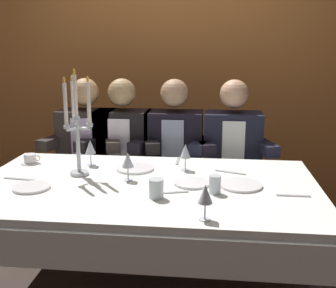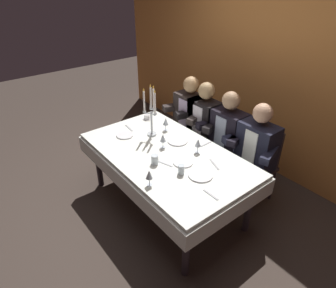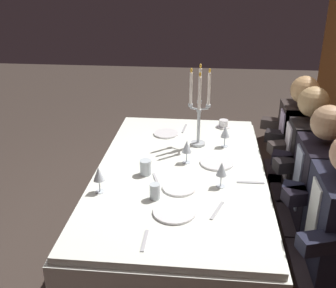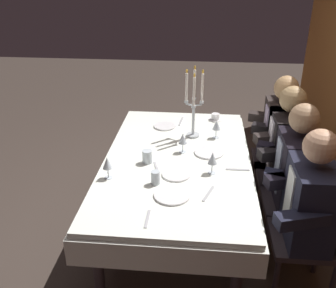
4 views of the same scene
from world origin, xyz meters
name	(u,v)px [view 3 (image 3 of 4)]	position (x,y,z in m)	size (l,w,h in m)	color
ground_plane	(179,258)	(0.00, 0.00, 0.00)	(12.00, 12.00, 0.00)	#3D322B
dining_table	(180,185)	(0.00, 0.00, 0.62)	(1.94, 1.14, 0.74)	white
candelabra	(199,110)	(-0.41, 0.11, 1.02)	(0.15, 0.17, 0.62)	silver
dinner_plate_0	(166,133)	(-0.59, -0.15, 0.75)	(0.20, 0.20, 0.01)	white
dinner_plate_1	(179,188)	(0.26, 0.02, 0.75)	(0.20, 0.20, 0.01)	white
dinner_plate_2	(174,212)	(0.52, 0.01, 0.75)	(0.24, 0.24, 0.01)	white
dinner_plate_3	(217,163)	(-0.11, 0.25, 0.75)	(0.23, 0.23, 0.01)	white
wine_glass_0	(99,175)	(0.34, -0.46, 0.85)	(0.07, 0.07, 0.16)	silver
wine_glass_1	(187,147)	(-0.11, 0.04, 0.85)	(0.07, 0.07, 0.16)	silver
wine_glass_2	(225,132)	(-0.40, 0.31, 0.85)	(0.07, 0.07, 0.16)	silver
wine_glass_3	(222,170)	(0.20, 0.27, 0.85)	(0.07, 0.07, 0.16)	silver
water_tumbler_0	(146,167)	(0.09, -0.22, 0.79)	(0.07, 0.07, 0.10)	silver
water_tumbler_1	(155,191)	(0.38, -0.12, 0.79)	(0.06, 0.06, 0.10)	silver
coffee_cup_0	(223,124)	(-0.80, 0.31, 0.77)	(0.13, 0.12, 0.06)	white
fork_0	(156,180)	(0.16, -0.14, 0.74)	(0.17, 0.02, 0.01)	#B7B7BC
knife_1	(217,210)	(0.48, 0.24, 0.74)	(0.19, 0.02, 0.01)	#B7B7BC
knife_2	(184,128)	(-0.73, -0.01, 0.74)	(0.19, 0.02, 0.01)	#B7B7BC
fork_3	(251,182)	(0.14, 0.45, 0.74)	(0.17, 0.02, 0.01)	#B7B7BC
fork_4	(145,240)	(0.78, -0.12, 0.74)	(0.17, 0.02, 0.01)	#B7B7BC
seated_diner_0	(299,140)	(-0.60, 0.89, 0.74)	(0.63, 0.48, 1.24)	#31272C
seated_diner_1	(306,155)	(-0.32, 0.89, 0.74)	(0.63, 0.48, 1.24)	#31272C
seated_diner_2	(319,182)	(0.08, 0.89, 0.74)	(0.63, 0.48, 1.24)	#31272C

